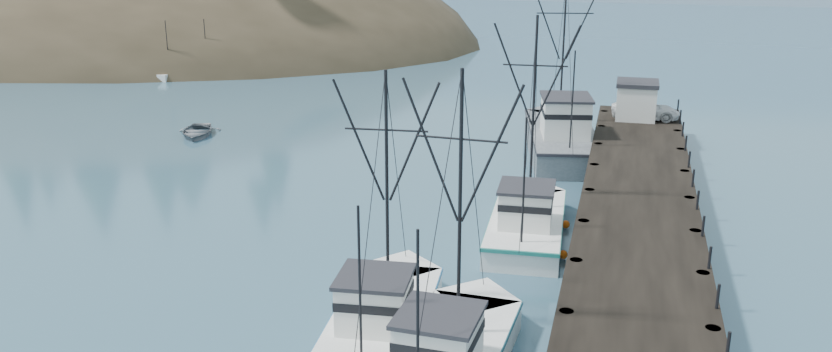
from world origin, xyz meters
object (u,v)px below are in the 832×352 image
Objects in this scene: pier_shed at (636,100)px; motorboat at (197,136)px; trawler_mid at (383,316)px; pickup_truck at (646,110)px; trawler_far at (527,221)px; pier at (638,199)px; work_vessel at (561,136)px.

pier_shed reaches higher than motorboat.
trawler_mid is 2.25× the size of pickup_truck.
trawler_far is 21.58m from pickup_truck.
trawler_far is 31.35m from motorboat.
pickup_truck reaches higher than motorboat.
pickup_truck is at bearing 0.00° from pier_shed.
trawler_mid is 34.56m from pickup_truck.
trawler_far is 2.49× the size of motorboat.
trawler_far is at bearing -104.41° from pier_shed.
work_vessel is (-5.38, 14.25, -0.46)m from pier.
trawler_mid is 13.01m from trawler_far.
trawler_mid is at bearing -68.42° from motorboat.
trawler_mid reaches higher than pier.
pier is 2.87× the size of work_vessel.
pier is 3.72× the size of trawler_far.
pier is 15.24m from work_vessel.
work_vessel is 6.68m from pier_shed.
pier_shed is at bearing 75.59° from trawler_far.
trawler_far reaches higher than pier_shed.
pier is at bearing -89.03° from pier_shed.
work_vessel is (4.41, 29.21, 0.41)m from trawler_mid.
trawler_mid is (-9.80, -14.96, -0.87)m from pier.
work_vessel is (0.22, 16.89, 0.41)m from trawler_far.
trawler_mid reaches higher than pickup_truck.
work_vessel is 4.79× the size of pier_shed.
pickup_truck is (5.79, 3.75, 1.45)m from work_vessel.
trawler_far is (4.19, 12.32, 0.00)m from trawler_mid.
trawler_mid is at bearing -98.59° from work_vessel.
motorboat is (-33.71, -5.98, -2.68)m from pickup_truck.
pier is 35.45m from motorboat.
pier_shed is (9.49, 32.96, 2.60)m from trawler_mid.
pickup_truck is (0.71, 0.00, -0.74)m from pier_shed.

